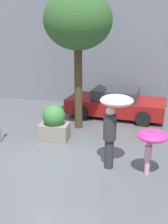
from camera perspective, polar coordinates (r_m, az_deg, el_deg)
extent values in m
plane|color=#51565B|center=(8.28, -4.75, -10.13)|extent=(40.00, 40.00, 0.00)
cube|color=slate|center=(13.70, 2.69, 14.13)|extent=(18.00, 0.30, 6.00)
cube|color=gray|center=(9.70, -6.04, -4.00)|extent=(0.98, 0.64, 0.57)
sphere|color=#337033|center=(9.51, -6.15, -0.80)|extent=(0.77, 0.77, 0.77)
cylinder|color=#2D2D33|center=(7.83, 5.11, -8.38)|extent=(0.25, 0.25, 0.85)
cylinder|color=#2D2D33|center=(7.52, 5.27, -3.15)|extent=(0.36, 0.36, 0.67)
sphere|color=beige|center=(7.37, 5.37, 0.14)|extent=(0.23, 0.23, 0.23)
cylinder|color=#4C4C51|center=(7.40, 6.59, -0.33)|extent=(0.02, 0.02, 0.71)
ellipsoid|color=beige|center=(7.30, 6.69, 2.33)|extent=(0.88, 0.88, 0.28)
cylinder|color=#D199B7|center=(7.74, 12.68, -10.71)|extent=(0.13, 0.13, 0.46)
cylinder|color=#D199B7|center=(7.56, 12.90, -7.96)|extent=(0.19, 0.19, 0.36)
sphere|color=tan|center=(7.46, 13.02, -6.27)|extent=(0.12, 0.12, 0.12)
cylinder|color=#4C4C51|center=(7.42, 13.61, -6.38)|extent=(0.02, 0.02, 0.47)
ellipsoid|color=#E02D84|center=(7.33, 13.74, -4.70)|extent=(0.79, 0.79, 0.25)
cube|color=maroon|center=(12.10, 6.47, 1.33)|extent=(4.25, 2.23, 0.60)
cube|color=#2D333D|center=(11.96, 6.55, 3.73)|extent=(1.99, 1.71, 0.45)
cylinder|color=black|center=(11.63, -0.57, -0.07)|extent=(0.62, 0.29, 0.60)
cylinder|color=black|center=(13.26, 1.88, 2.17)|extent=(0.62, 0.29, 0.60)
cylinder|color=black|center=(11.13, 11.88, -1.30)|extent=(0.62, 0.29, 0.60)
cylinder|color=black|center=(12.82, 12.80, 1.18)|extent=(0.62, 0.29, 0.60)
cylinder|color=#423323|center=(10.39, -1.15, 5.38)|extent=(0.29, 0.29, 3.27)
ellipsoid|color=#2D5628|center=(10.15, -1.24, 18.15)|extent=(2.40, 2.40, 2.04)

